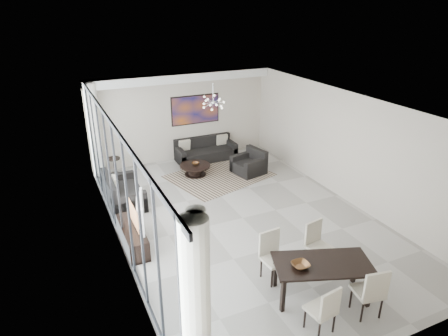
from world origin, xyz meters
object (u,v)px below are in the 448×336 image
television (137,212)px  dining_table (322,267)px  coffee_table (195,169)px  sofa_main (206,152)px  tv_console (132,237)px

television → dining_table: (2.59, -3.10, -0.15)m
coffee_table → sofa_main: bearing=53.7°
tv_console → television: 0.58m
coffee_table → tv_console: bearing=-130.9°
television → sofa_main: bearing=-25.6°
sofa_main → television: size_ratio=1.81×
tv_console → television: (0.16, 0.06, 0.55)m
dining_table → sofa_main: bearing=84.5°
coffee_table → sofa_main: size_ratio=0.47×
television → dining_table: bearing=-126.9°
coffee_table → sofa_main: 1.36m
coffee_table → dining_table: (0.12, -6.07, 0.44)m
sofa_main → television: television is taller
tv_console → dining_table: (2.75, -3.04, 0.40)m
sofa_main → dining_table: bearing=-95.5°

